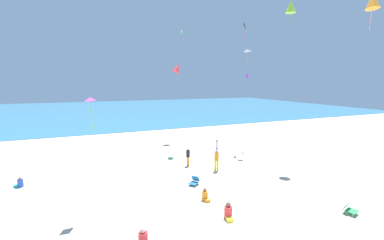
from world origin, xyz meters
TOP-DOWN VIEW (x-y plane):
  - ground_plane at (0.00, 10.00)m, footprint 120.00×120.00m
  - ocean_water at (0.00, 56.16)m, footprint 120.00×60.00m
  - beach_chair_near_camera at (6.10, 0.20)m, footprint 0.74×0.76m
  - beach_chair_far_right at (0.09, 6.61)m, footprint 0.87×0.85m
  - cooler_box at (0.34, 12.59)m, footprint 0.59×0.60m
  - person_1 at (-10.54, 10.56)m, footprint 0.60×0.39m
  - person_2 at (-4.32, 1.64)m, footprint 0.73×0.67m
  - person_3 at (-0.18, 4.34)m, footprint 0.38×0.60m
  - person_4 at (1.05, 10.22)m, footprint 0.30×0.30m
  - person_6 at (0.06, 2.16)m, footprint 0.53×0.73m
  - person_7 at (4.77, 12.26)m, footprint 0.40×0.40m
  - person_8 at (2.67, 8.36)m, footprint 0.40×0.40m
  - kite_lime at (9.24, 8.53)m, footprint 1.04×1.06m
  - kite_red at (3.39, 19.58)m, footprint 1.33×1.07m
  - kite_black at (8.77, 14.28)m, footprint 0.38×0.63m
  - kite_green at (6.33, 26.15)m, footprint 0.48×0.60m
  - kite_white at (7.97, 12.48)m, footprint 0.75×0.80m
  - kite_purple at (9.01, 13.79)m, footprint 0.15×0.62m
  - kite_magenta at (-5.99, 5.62)m, footprint 0.67×0.64m
  - kite_orange at (7.08, 0.74)m, footprint 0.84×0.90m

SIDE VIEW (x-z plane):
  - ground_plane at x=0.00m, z-range 0.00..0.00m
  - ocean_water at x=0.00m, z-range 0.00..0.05m
  - cooler_box at x=0.34m, z-range 0.00..0.24m
  - beach_chair_far_right at x=0.09m, z-range -0.04..0.53m
  - beach_chair_near_camera at x=6.10m, z-range -0.01..0.53m
  - person_1 at x=-10.54m, z-range -0.09..0.62m
  - person_3 at x=-0.18m, z-range -0.09..0.63m
  - person_2 at x=-4.32m, z-range -0.11..0.71m
  - person_6 at x=0.06m, z-range -0.11..0.72m
  - person_7 at x=4.77m, z-range 0.11..1.53m
  - person_4 at x=1.05m, z-range 0.12..1.63m
  - person_8 at x=2.67m, z-range 0.13..1.78m
  - kite_magenta at x=-5.99m, z-range 5.05..6.67m
  - kite_purple at x=9.01m, z-range 6.60..8.05m
  - kite_red at x=3.39m, z-range 7.38..9.38m
  - kite_white at x=7.97m, z-range 9.08..10.35m
  - kite_orange at x=7.08m, z-range 9.77..11.55m
  - kite_black at x=8.77m, z-range 11.43..13.20m
  - kite_lime at x=9.24m, z-range 11.90..13.54m
  - kite_green at x=6.33m, z-range 13.14..14.49m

